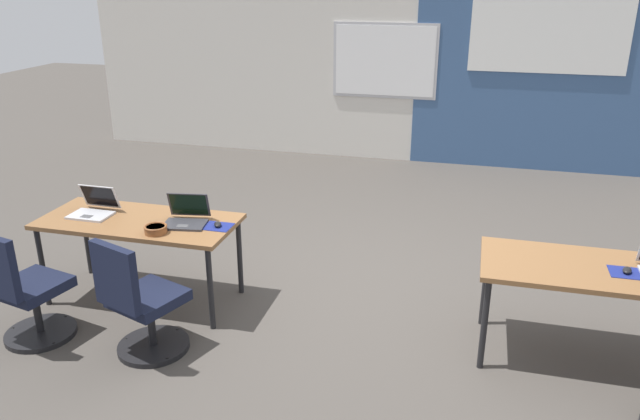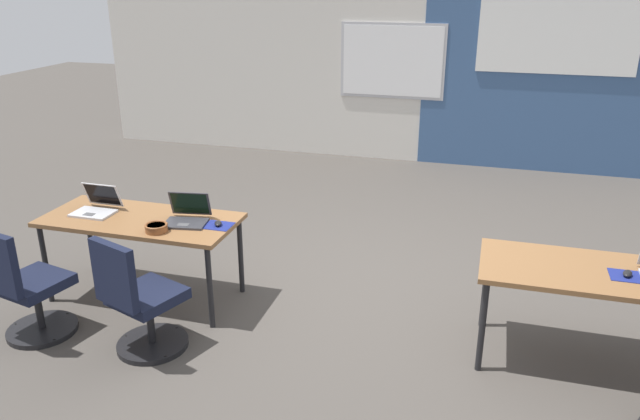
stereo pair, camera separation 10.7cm
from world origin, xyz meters
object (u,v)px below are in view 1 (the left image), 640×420
at_px(laptop_near_left_end, 94,208).
at_px(chair_near_left_inner, 141,308).
at_px(desk_near_left, 139,226).
at_px(mouse_near_right_end, 627,270).
at_px(chair_near_left_end, 25,296).
at_px(snack_bowl, 156,229).
at_px(laptop_near_left_inner, 186,217).
at_px(desk_near_right, 601,276).
at_px(mouse_near_left_inner, 218,224).

bearing_deg(laptop_near_left_end, chair_near_left_inner, -42.07).
relative_size(desk_near_left, mouse_near_right_end, 14.32).
distance_m(chair_near_left_end, snack_bowl, 1.04).
xyz_separation_m(desk_near_left, mouse_near_right_end, (3.64, -0.04, 0.08)).
bearing_deg(laptop_near_left_inner, desk_near_left, 174.12).
bearing_deg(snack_bowl, desk_near_left, 142.02).
xyz_separation_m(desk_near_left, chair_near_left_end, (-0.50, -0.80, -0.28)).
height_order(desk_near_right, laptop_near_left_end, laptop_near_left_end).
height_order(desk_near_left, snack_bowl, snack_bowl).
relative_size(desk_near_right, chair_near_left_inner, 1.74).
distance_m(desk_near_left, laptop_near_left_end, 0.43).
bearing_deg(snack_bowl, mouse_near_left_inner, 30.16).
relative_size(desk_near_right, laptop_near_left_end, 4.81).
bearing_deg(desk_near_right, chair_near_left_inner, -166.60).
distance_m(laptop_near_left_end, mouse_near_right_end, 4.06).
relative_size(desk_near_left, chair_near_left_inner, 1.74).
distance_m(chair_near_left_end, mouse_near_left_inner, 1.49).
relative_size(laptop_near_left_inner, snack_bowl, 2.11).
height_order(laptop_near_left_end, mouse_near_left_inner, laptop_near_left_end).
height_order(desk_near_right, mouse_near_left_inner, mouse_near_left_inner).
height_order(mouse_near_right_end, laptop_near_left_inner, laptop_near_left_inner).
distance_m(desk_near_left, mouse_near_right_end, 3.64).
bearing_deg(laptop_near_left_end, snack_bowl, -18.30).
distance_m(chair_near_left_inner, snack_bowl, 0.66).
bearing_deg(mouse_near_left_inner, snack_bowl, -149.84).
height_order(desk_near_right, chair_near_left_end, chair_near_left_end).
relative_size(mouse_near_right_end, snack_bowl, 0.63).
height_order(desk_near_left, laptop_near_left_end, laptop_near_left_end).
relative_size(desk_near_left, desk_near_right, 1.00).
bearing_deg(mouse_near_left_inner, desk_near_left, -178.40).
xyz_separation_m(desk_near_left, laptop_near_left_end, (-0.41, 0.02, 0.11)).
bearing_deg(laptop_near_left_end, chair_near_left_end, -95.76).
bearing_deg(laptop_near_left_end, desk_near_right, 0.20).
bearing_deg(chair_near_left_end, snack_bowl, -130.79).
distance_m(laptop_near_left_end, snack_bowl, 0.73).
relative_size(laptop_near_left_end, chair_near_left_end, 0.36).
height_order(laptop_near_left_end, snack_bowl, laptop_near_left_end).
bearing_deg(chair_near_left_end, mouse_near_right_end, -156.99).
xyz_separation_m(laptop_near_left_inner, snack_bowl, (-0.14, -0.24, -0.01)).
height_order(desk_near_right, laptop_near_left_inner, laptop_near_left_inner).
height_order(mouse_near_right_end, chair_near_left_inner, chair_near_left_inner).
relative_size(desk_near_left, laptop_near_left_inner, 4.27).
relative_size(laptop_near_left_inner, chair_near_left_inner, 0.41).
xyz_separation_m(desk_near_right, chair_near_left_inner, (-3.09, -0.74, -0.28)).
distance_m(desk_near_left, chair_near_left_end, 0.98).
bearing_deg(desk_near_left, mouse_near_left_inner, 1.60).
distance_m(desk_near_right, snack_bowl, 3.23).
relative_size(laptop_near_left_end, mouse_near_right_end, 2.98).
xyz_separation_m(laptop_near_left_end, chair_near_left_inner, (0.82, -0.75, -0.39)).
height_order(desk_near_left, chair_near_left_end, chair_near_left_end).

